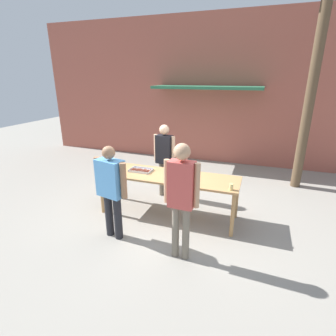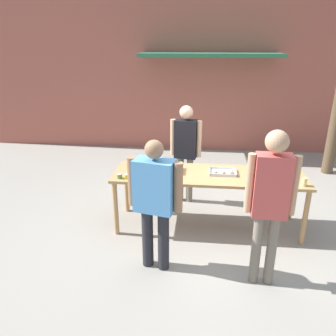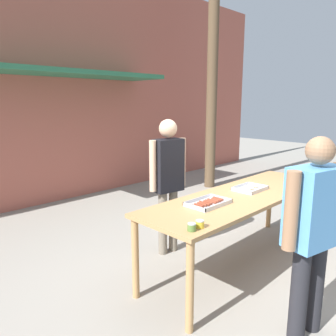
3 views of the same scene
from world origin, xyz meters
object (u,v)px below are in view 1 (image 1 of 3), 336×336
at_px(food_tray_sausages, 141,170).
at_px(condiment_jar_mustard, 104,171).
at_px(beer_cup, 231,187).
at_px(person_server_behind_table, 164,154).
at_px(person_customer_holding_hotdog, 111,186).
at_px(person_customer_with_cup, 181,192).
at_px(utility_pole, 313,82).
at_px(condiment_jar_ketchup, 109,172).
at_px(food_tray_buns, 179,175).

bearing_deg(food_tray_sausages, condiment_jar_mustard, -152.13).
relative_size(beer_cup, person_server_behind_table, 0.07).
distance_m(food_tray_sausages, beer_cup, 1.89).
bearing_deg(person_customer_holding_hotdog, food_tray_sausages, -79.57).
distance_m(beer_cup, person_customer_with_cup, 1.11).
xyz_separation_m(person_server_behind_table, utility_pole, (3.02, 1.69, 1.56)).
height_order(condiment_jar_mustard, person_customer_holding_hotdog, person_customer_holding_hotdog).
height_order(condiment_jar_ketchup, utility_pole, utility_pole).
xyz_separation_m(food_tray_sausages, person_customer_holding_hotdog, (-0.04, -1.08, 0.09)).
height_order(condiment_jar_mustard, beer_cup, beer_cup).
xyz_separation_m(person_customer_with_cup, utility_pole, (2.00, 3.73, 1.47)).
bearing_deg(person_server_behind_table, condiment_jar_ketchup, -115.16).
distance_m(food_tray_buns, utility_pole, 3.87).
relative_size(food_tray_buns, person_customer_holding_hotdog, 0.23).
distance_m(person_customer_holding_hotdog, utility_pole, 5.11).
bearing_deg(condiment_jar_ketchup, person_customer_with_cup, -26.60).
relative_size(condiment_jar_ketchup, person_customer_with_cup, 0.04).
height_order(food_tray_sausages, utility_pole, utility_pole).
relative_size(food_tray_sausages, utility_pole, 0.09).
distance_m(food_tray_buns, condiment_jar_mustard, 1.50).
bearing_deg(food_tray_sausages, person_customer_holding_hotdog, -92.23).
relative_size(food_tray_sausages, beer_cup, 4.03).
xyz_separation_m(food_tray_sausages, utility_pole, (3.23, 2.49, 1.71)).
bearing_deg(person_customer_holding_hotdog, food_tray_buns, -115.82).
distance_m(beer_cup, person_server_behind_table, 2.00).
bearing_deg(person_customer_holding_hotdog, utility_pole, -119.86).
relative_size(food_tray_buns, person_customer_with_cup, 0.21).
bearing_deg(condiment_jar_ketchup, condiment_jar_mustard, 178.51).
bearing_deg(utility_pole, person_server_behind_table, -150.79).
bearing_deg(food_tray_sausages, beer_cup, -10.51).
bearing_deg(food_tray_buns, utility_pole, 45.88).
distance_m(food_tray_sausages, condiment_jar_ketchup, 0.65).
bearing_deg(beer_cup, food_tray_sausages, 169.49).
distance_m(person_server_behind_table, utility_pole, 3.79).
relative_size(food_tray_buns, condiment_jar_ketchup, 5.28).
height_order(beer_cup, person_server_behind_table, person_server_behind_table).
height_order(food_tray_buns, utility_pole, utility_pole).
relative_size(person_customer_holding_hotdog, person_customer_with_cup, 0.90).
height_order(condiment_jar_mustard, condiment_jar_ketchup, same).
bearing_deg(condiment_jar_ketchup, beer_cup, 0.02).
xyz_separation_m(food_tray_buns, beer_cup, (1.04, -0.34, 0.04)).
height_order(condiment_jar_mustard, person_customer_with_cup, person_customer_with_cup).
height_order(beer_cup, person_customer_holding_hotdog, person_customer_holding_hotdog).
bearing_deg(food_tray_sausages, utility_pole, 37.60).
bearing_deg(condiment_jar_ketchup, person_server_behind_table, 56.39).
relative_size(condiment_jar_mustard, utility_pole, 0.01).
xyz_separation_m(person_server_behind_table, person_customer_holding_hotdog, (-0.26, -1.89, -0.06)).
bearing_deg(food_tray_sausages, person_server_behind_table, 74.94).
relative_size(food_tray_sausages, person_server_behind_table, 0.26).
distance_m(condiment_jar_ketchup, person_customer_holding_hotdog, 0.90).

